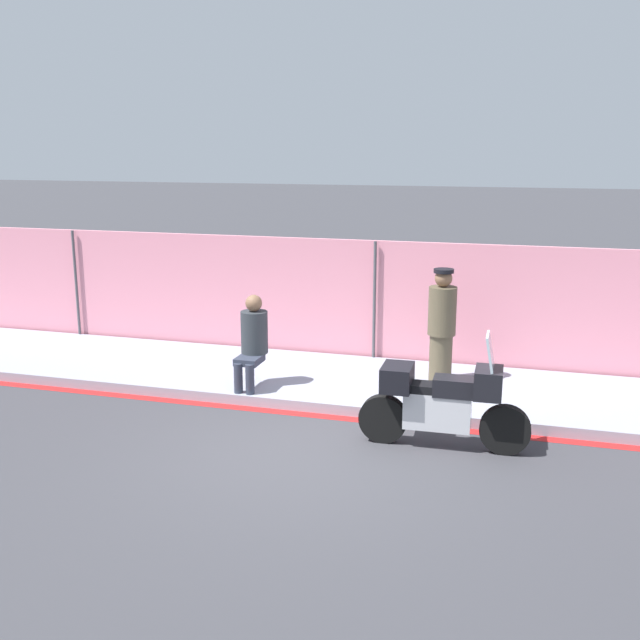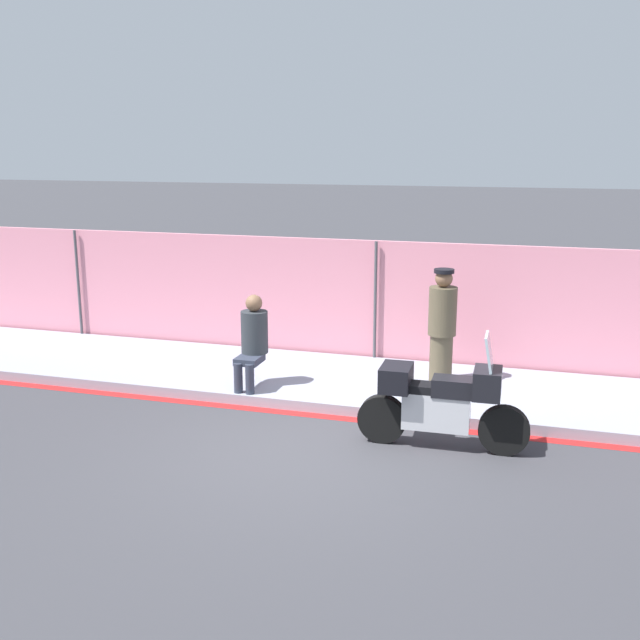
{
  "view_description": "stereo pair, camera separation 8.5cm",
  "coord_description": "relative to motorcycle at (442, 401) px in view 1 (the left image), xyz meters",
  "views": [
    {
      "loc": [
        2.48,
        -7.9,
        3.58
      ],
      "look_at": [
        -0.4,
        2.02,
        1.16
      ],
      "focal_mm": 42.0,
      "sensor_mm": 36.0,
      "label": 1
    },
    {
      "loc": [
        2.56,
        -7.88,
        3.58
      ],
      "look_at": [
        -0.4,
        2.02,
        1.16
      ],
      "focal_mm": 42.0,
      "sensor_mm": 36.0,
      "label": 2
    }
  ],
  "objects": [
    {
      "name": "ground_plane",
      "position": [
        -1.52,
        -0.67,
        -0.59
      ],
      "size": [
        120.0,
        120.0,
        0.0
      ],
      "primitive_type": "plane",
      "color": "#38383D"
    },
    {
      "name": "sidewalk",
      "position": [
        -1.52,
        1.94,
        -0.51
      ],
      "size": [
        41.52,
        2.45,
        0.15
      ],
      "color": "#8E93A3",
      "rests_on": "ground_plane"
    },
    {
      "name": "curb_paint_stripe",
      "position": [
        -1.52,
        0.62,
        -0.58
      ],
      "size": [
        41.52,
        0.18,
        0.01
      ],
      "color": "red",
      "rests_on": "ground_plane"
    },
    {
      "name": "storefront_fence",
      "position": [
        -1.52,
        3.25,
        0.45
      ],
      "size": [
        39.45,
        0.17,
        2.08
      ],
      "color": "pink",
      "rests_on": "ground_plane"
    },
    {
      "name": "motorcycle",
      "position": [
        0.0,
        0.0,
        0.0
      ],
      "size": [
        2.06,
        0.53,
        1.45
      ],
      "rotation": [
        0.0,
        0.0,
        0.03
      ],
      "color": "black",
      "rests_on": "ground_plane"
    },
    {
      "name": "officer_standing",
      "position": [
        -0.29,
        2.18,
        0.42
      ],
      "size": [
        0.41,
        0.41,
        1.69
      ],
      "color": "brown",
      "rests_on": "sidewalk"
    },
    {
      "name": "person_seated_on_curb",
      "position": [
        -2.88,
        1.19,
        0.3
      ],
      "size": [
        0.39,
        0.69,
        1.34
      ],
      "color": "#2D3342",
      "rests_on": "sidewalk"
    }
  ]
}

